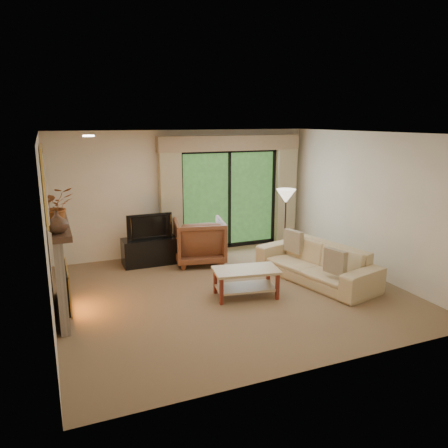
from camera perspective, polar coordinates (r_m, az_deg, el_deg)
name	(u,v)px	position (r m, az deg, el deg)	size (l,w,h in m)	color
floor	(231,292)	(7.38, 0.89, -8.85)	(5.50, 5.50, 0.00)	#816547
ceiling	(231,133)	(6.83, 0.97, 11.78)	(5.50, 5.50, 0.00)	silver
wall_back	(185,192)	(9.30, -5.15, 4.12)	(5.00, 5.00, 0.00)	beige
wall_front	(321,262)	(4.87, 12.61, -4.81)	(5.00, 5.00, 0.00)	beige
wall_left	(47,232)	(6.45, -22.15, -1.00)	(5.00, 5.00, 0.00)	beige
wall_right	(369,204)	(8.44, 18.39, 2.53)	(5.00, 5.00, 0.00)	beige
fireplace	(59,269)	(6.81, -20.70, -5.53)	(0.24, 1.70, 1.37)	gray
mirror	(45,183)	(6.53, -22.36, 4.97)	(0.07, 1.45, 1.02)	gold
sliding_door	(229,199)	(9.62, 0.67, 3.28)	(2.26, 0.10, 2.16)	black
curtain_left	(171,199)	(9.07, -6.95, 3.20)	(0.45, 0.18, 2.35)	tan
curtain_right	(285,192)	(10.11, 8.00, 4.22)	(0.45, 0.18, 2.35)	tan
cornice	(231,143)	(9.40, 0.90, 10.53)	(3.20, 0.24, 0.32)	#9F8262
media_console	(150,251)	(8.79, -9.69, -3.52)	(1.06, 0.48, 0.53)	black
tv	(149,226)	(8.65, -9.82, -0.22)	(0.89, 0.12, 0.51)	black
armchair	(199,241)	(8.72, -3.24, -2.23)	(0.95, 0.98, 0.89)	brown
sofa	(316,263)	(7.94, 11.90, -4.97)	(2.26, 0.88, 0.66)	tan
pillow_near	(335,262)	(7.32, 14.34, -4.79)	(0.11, 0.41, 0.41)	#4D312A
pillow_far	(293,241)	(8.35, 9.05, -2.25)	(0.11, 0.42, 0.42)	#4D312A
coffee_table	(246,283)	(7.13, 2.87, -7.67)	(1.04, 0.57, 0.47)	tan
floor_lamp	(285,225)	(8.92, 7.97, -0.10)	(0.39, 0.39, 1.46)	beige
vase	(57,222)	(6.03, -20.96, 0.24)	(0.27, 0.27, 0.29)	#462E20
branches	(55,206)	(6.47, -21.18, 2.18)	(0.48, 0.41, 0.53)	brown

